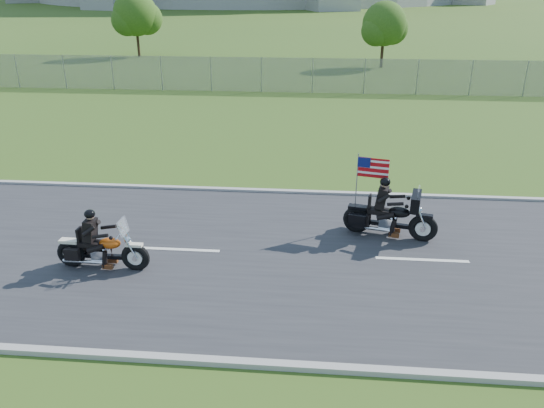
{
  "coord_description": "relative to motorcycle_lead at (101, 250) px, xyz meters",
  "views": [
    {
      "loc": [
        1.4,
        -11.38,
        6.24
      ],
      "look_at": [
        0.4,
        0.0,
        1.36
      ],
      "focal_mm": 35.0,
      "sensor_mm": 36.0,
      "label": 1
    }
  ],
  "objects": [
    {
      "name": "tree_fence_near",
      "position": [
        9.51,
        31.04,
        2.5
      ],
      "size": [
        3.52,
        3.28,
        4.75
      ],
      "color": "#382316",
      "rests_on": "ground"
    },
    {
      "name": "curb_north",
      "position": [
        3.46,
        5.05,
        -0.43
      ],
      "size": [
        120.0,
        0.18,
        0.12
      ],
      "primitive_type": "cube",
      "color": "#9E9B93",
      "rests_on": "ground"
    },
    {
      "name": "ground",
      "position": [
        3.46,
        1.0,
        -0.48
      ],
      "size": [
        420.0,
        420.0,
        0.0
      ],
      "primitive_type": "plane",
      "color": "#2C4A17",
      "rests_on": "ground"
    },
    {
      "name": "motorcycle_lead",
      "position": [
        0.0,
        0.0,
        0.0
      ],
      "size": [
        2.22,
        0.55,
        1.5
      ],
      "rotation": [
        0.0,
        0.0,
        -0.03
      ],
      "color": "black",
      "rests_on": "ground"
    },
    {
      "name": "fence",
      "position": [
        -1.54,
        21.0,
        0.52
      ],
      "size": [
        60.0,
        0.03,
        2.0
      ],
      "primitive_type": "cube",
      "color": "gray",
      "rests_on": "ground"
    },
    {
      "name": "motorcycle_follow",
      "position": [
        6.8,
        2.25,
        0.08
      ],
      "size": [
        2.41,
        1.03,
        2.03
      ],
      "rotation": [
        0.0,
        0.0,
        -0.23
      ],
      "color": "black",
      "rests_on": "ground"
    },
    {
      "name": "tree_fence_mid",
      "position": [
        -10.49,
        35.04,
        2.83
      ],
      "size": [
        3.96,
        3.69,
        5.3
      ],
      "color": "#382316",
      "rests_on": "ground"
    },
    {
      "name": "road",
      "position": [
        3.46,
        1.0,
        -0.46
      ],
      "size": [
        120.0,
        8.0,
        0.04
      ],
      "primitive_type": "cube",
      "color": "#28282B",
      "rests_on": "ground"
    },
    {
      "name": "curb_south",
      "position": [
        3.46,
        -3.05,
        -0.43
      ],
      "size": [
        120.0,
        0.18,
        0.12
      ],
      "primitive_type": "cube",
      "color": "#9E9B93",
      "rests_on": "ground"
    }
  ]
}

